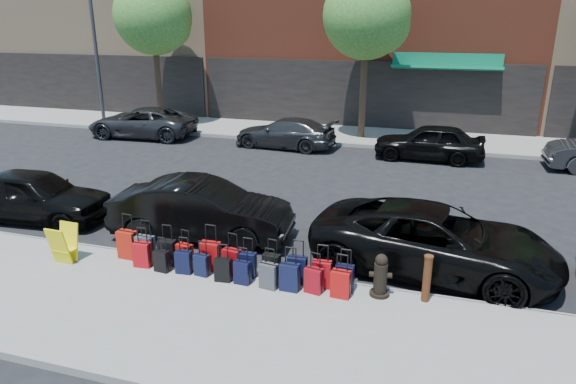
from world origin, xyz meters
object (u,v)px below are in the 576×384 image
(car_near_1, at_px, (202,210))
(car_near_2, at_px, (434,240))
(tree_left, at_px, (156,18))
(fire_hydrant, at_px, (380,276))
(streetlight, at_px, (97,34))
(car_far_2, at_px, (429,142))
(suitcase_front_5, at_px, (232,262))
(display_rack, at_px, (64,244))
(car_near_0, at_px, (34,195))
(tree_center, at_px, (370,18))
(car_far_0, at_px, (142,122))
(car_far_1, at_px, (285,133))
(bollard, at_px, (427,278))

(car_near_1, xyz_separation_m, car_near_2, (5.73, -0.18, -0.01))
(tree_left, height_order, fire_hydrant, tree_left)
(streetlight, relative_size, car_near_2, 1.49)
(car_far_2, bearing_deg, suitcase_front_5, -16.00)
(streetlight, relative_size, suitcase_front_5, 8.57)
(display_rack, bearing_deg, car_near_2, 17.79)
(fire_hydrant, relative_size, car_near_0, 0.21)
(tree_left, distance_m, tree_center, 10.50)
(fire_hydrant, bearing_deg, display_rack, 176.99)
(car_far_0, bearing_deg, car_near_2, 50.09)
(car_far_1, bearing_deg, display_rack, -1.42)
(suitcase_front_5, bearing_deg, car_far_2, 81.34)
(streetlight, bearing_deg, car_far_1, -9.65)
(display_rack, distance_m, car_far_0, 13.72)
(streetlight, bearing_deg, car_far_0, -28.45)
(tree_center, height_order, car_far_2, tree_center)
(display_rack, relative_size, car_far_0, 0.17)
(suitcase_front_5, bearing_deg, display_rack, -163.33)
(fire_hydrant, height_order, car_far_2, car_far_2)
(bollard, distance_m, car_far_1, 13.49)
(streetlight, bearing_deg, display_rack, -57.54)
(car_near_0, relative_size, car_far_2, 1.00)
(car_near_1, bearing_deg, car_far_1, -0.35)
(bollard, xyz_separation_m, display_rack, (-7.88, -0.64, -0.07))
(display_rack, height_order, car_far_2, car_far_2)
(car_far_1, bearing_deg, car_near_2, 37.80)
(suitcase_front_5, xyz_separation_m, car_far_1, (-2.52, 11.88, 0.20))
(tree_left, xyz_separation_m, car_far_2, (13.51, -2.77, -4.69))
(tree_left, height_order, suitcase_front_5, tree_left)
(car_near_0, relative_size, car_far_0, 0.84)
(car_near_1, relative_size, car_far_0, 0.90)
(fire_hydrant, relative_size, bollard, 0.92)
(bollard, distance_m, car_near_1, 5.94)
(car_far_0, bearing_deg, tree_center, 100.09)
(tree_left, bearing_deg, car_near_1, -56.26)
(bollard, relative_size, car_far_2, 0.23)
(tree_center, bearing_deg, bollard, -76.34)
(display_rack, height_order, car_far_0, car_far_0)
(fire_hydrant, distance_m, display_rack, 7.02)
(car_near_2, bearing_deg, car_near_1, 95.42)
(streetlight, xyz_separation_m, display_rack, (9.03, -14.19, -4.08))
(streetlight, xyz_separation_m, car_near_1, (11.25, -11.74, -3.91))
(display_rack, distance_m, car_near_1, 3.31)
(tree_center, bearing_deg, car_far_2, -42.62)
(car_near_0, xyz_separation_m, car_near_2, (10.75, 0.06, 0.02))
(car_near_2, bearing_deg, car_far_2, 10.32)
(streetlight, distance_m, car_far_2, 17.04)
(car_near_2, bearing_deg, suitcase_front_5, 119.94)
(display_rack, bearing_deg, suitcase_front_5, 10.00)
(car_near_1, bearing_deg, display_rack, 132.32)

